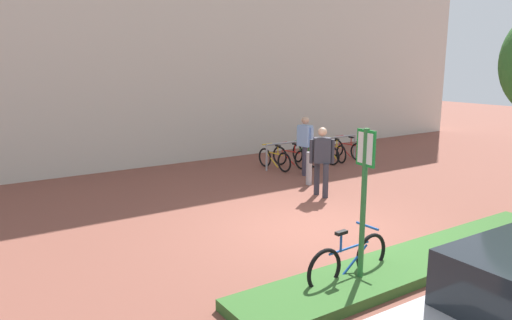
{
  "coord_description": "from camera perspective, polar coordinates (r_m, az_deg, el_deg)",
  "views": [
    {
      "loc": [
        -5.99,
        -6.9,
        3.26
      ],
      "look_at": [
        0.03,
        2.29,
        1.0
      ],
      "focal_mm": 33.36,
      "sensor_mm": 36.0,
      "label": 1
    }
  ],
  "objects": [
    {
      "name": "building_facade",
      "position": [
        16.08,
        -11.72,
        17.61
      ],
      "size": [
        28.0,
        1.2,
        10.0
      ],
      "primitive_type": "cube",
      "color": "beige",
      "rests_on": "ground"
    },
    {
      "name": "bike_at_sign",
      "position": [
        7.41,
        11.07,
        -11.74
      ],
      "size": [
        1.68,
        0.42,
        0.86
      ],
      "color": "black",
      "rests_on": "ground"
    },
    {
      "name": "ground_plane",
      "position": [
        9.7,
        7.36,
        -8.11
      ],
      "size": [
        60.0,
        60.0,
        0.0
      ],
      "primitive_type": "plane",
      "color": "brown"
    },
    {
      "name": "person_suited_dark",
      "position": [
        11.73,
        7.89,
        0.32
      ],
      "size": [
        0.52,
        0.48,
        1.72
      ],
      "color": "#2D2D38",
      "rests_on": "ground"
    },
    {
      "name": "bollard_steel",
      "position": [
        12.91,
        6.38,
        -1.01
      ],
      "size": [
        0.16,
        0.16,
        0.9
      ],
      "primitive_type": "cylinder",
      "color": "#ADADB2",
      "rests_on": "ground"
    },
    {
      "name": "parking_sign_post",
      "position": [
        6.93,
        12.85,
        -2.96
      ],
      "size": [
        0.08,
        0.36,
        2.36
      ],
      "color": "#2D7238",
      "rests_on": "ground"
    },
    {
      "name": "bike_rack_cluster",
      "position": [
        15.62,
        6.85,
        0.79
      ],
      "size": [
        3.76,
        1.6,
        0.83
      ],
      "color": "#99999E",
      "rests_on": "ground"
    },
    {
      "name": "planter_strip",
      "position": [
        8.39,
        19.06,
        -11.3
      ],
      "size": [
        7.0,
        1.1,
        0.16
      ],
      "primitive_type": "cube",
      "color": "#336028",
      "rests_on": "ground"
    },
    {
      "name": "person_shirt_white",
      "position": [
        13.97,
        5.89,
        2.19
      ],
      "size": [
        0.31,
        0.6,
        1.72
      ],
      "color": "#383342",
      "rests_on": "ground"
    }
  ]
}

